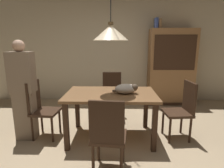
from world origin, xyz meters
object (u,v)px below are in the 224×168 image
object	(u,v)px
chair_near_front	(108,134)
hutch_bookcase	(171,69)
chair_far_back	(112,93)
person_standing	(23,91)
pendant_lamp	(111,32)
cat_sleeping	(127,89)
chair_left_side	(41,107)
dining_table	(111,99)
book_brown_thick	(159,24)
chair_right_side	(182,108)
book_blue_wide	(156,23)

from	to	relation	value
chair_near_front	hutch_bookcase	bearing A→B (deg)	61.78
chair_far_back	person_standing	xyz separation A→B (m)	(-1.35, -0.93, 0.27)
pendant_lamp	cat_sleeping	bearing A→B (deg)	-5.15
chair_left_side	chair_near_front	distance (m)	1.43
dining_table	pendant_lamp	distance (m)	1.01
person_standing	cat_sleeping	bearing A→B (deg)	1.12
person_standing	book_brown_thick	bearing A→B (deg)	37.59
chair_right_side	pendant_lamp	bearing A→B (deg)	-179.65
hutch_bookcase	book_blue_wide	size ratio (longest dim) A/B	7.71
chair_left_side	chair_right_side	distance (m)	2.26
pendant_lamp	person_standing	world-z (taller)	pendant_lamp
chair_left_side	book_brown_thick	bearing A→B (deg)	39.38
chair_right_side	book_brown_thick	size ratio (longest dim) A/B	3.88
chair_left_side	cat_sleeping	distance (m)	1.41
dining_table	cat_sleeping	world-z (taller)	cat_sleeping
chair_left_side	book_brown_thick	size ratio (longest dim) A/B	3.88
dining_table	person_standing	xyz separation A→B (m)	(-1.35, -0.05, 0.13)
cat_sleeping	book_blue_wide	distance (m)	2.32
person_standing	chair_far_back	bearing A→B (deg)	34.62
dining_table	person_standing	size ratio (longest dim) A/B	0.90
hutch_bookcase	person_standing	xyz separation A→B (m)	(-2.80, -1.89, -0.11)
chair_left_side	dining_table	bearing A→B (deg)	-0.27
hutch_bookcase	person_standing	size ratio (longest dim) A/B	1.19
chair_near_front	book_brown_thick	bearing A→B (deg)	67.79
book_blue_wide	person_standing	bearing A→B (deg)	-141.55
chair_right_side	cat_sleeping	xyz separation A→B (m)	(-0.89, -0.03, 0.32)
hutch_bookcase	person_standing	world-z (taller)	hutch_bookcase
hutch_bookcase	chair_far_back	bearing A→B (deg)	-146.64
hutch_bookcase	book_brown_thick	distance (m)	1.13
chair_right_side	person_standing	size ratio (longest dim) A/B	0.60
chair_far_back	person_standing	world-z (taller)	person_standing
chair_near_front	cat_sleeping	distance (m)	0.95
dining_table	chair_right_side	size ratio (longest dim) A/B	1.51
chair_near_front	cat_sleeping	world-z (taller)	chair_near_front
book_blue_wide	person_standing	world-z (taller)	book_blue_wide
pendant_lamp	chair_far_back	bearing A→B (deg)	90.14
pendant_lamp	book_brown_thick	size ratio (longest dim) A/B	5.42
chair_far_back	chair_near_front	bearing A→B (deg)	-90.18
pendant_lamp	chair_right_side	bearing A→B (deg)	0.35
dining_table	chair_left_side	xyz separation A→B (m)	(-1.13, 0.01, -0.14)
chair_left_side	book_brown_thick	xyz separation A→B (m)	(2.23, 1.83, 1.45)
cat_sleeping	pendant_lamp	xyz separation A→B (m)	(-0.24, 0.02, 0.84)
chair_far_back	book_blue_wide	xyz separation A→B (m)	(1.03, 0.96, 1.46)
chair_left_side	cat_sleeping	bearing A→B (deg)	-1.13
chair_left_side	cat_sleeping	world-z (taller)	chair_left_side
pendant_lamp	dining_table	bearing A→B (deg)	-93.58
chair_left_side	chair_far_back	bearing A→B (deg)	37.79
chair_near_front	chair_far_back	size ratio (longest dim) A/B	1.00
chair_right_side	hutch_bookcase	world-z (taller)	hutch_bookcase
hutch_bookcase	dining_table	bearing A→B (deg)	-128.29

